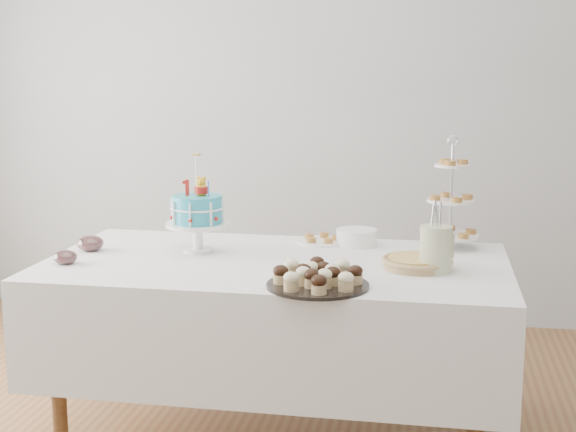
% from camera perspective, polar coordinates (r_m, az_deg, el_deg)
% --- Properties ---
extents(walls, '(5.04, 4.04, 2.70)m').
position_cam_1_polar(walls, '(2.97, -2.03, 6.38)').
color(walls, '#999C9E').
rests_on(walls, floor).
extents(table, '(1.92, 1.02, 0.77)m').
position_cam_1_polar(table, '(3.41, -0.86, -6.90)').
color(table, silver).
rests_on(table, floor).
extents(birthday_cake, '(0.28, 0.28, 0.43)m').
position_cam_1_polar(birthday_cake, '(3.51, -6.44, -0.70)').
color(birthday_cake, white).
rests_on(birthday_cake, table).
extents(cupcake_tray, '(0.38, 0.38, 0.09)m').
position_cam_1_polar(cupcake_tray, '(2.95, 2.14, -4.27)').
color(cupcake_tray, black).
rests_on(cupcake_tray, table).
extents(pie, '(0.29, 0.29, 0.05)m').
position_cam_1_polar(pie, '(3.26, 9.17, -3.25)').
color(pie, tan).
rests_on(pie, table).
extents(tiered_stand, '(0.26, 0.26, 0.50)m').
position_cam_1_polar(tiered_stand, '(3.63, 11.51, 1.03)').
color(tiered_stand, silver).
rests_on(tiered_stand, table).
extents(plate_stack, '(0.19, 0.19, 0.07)m').
position_cam_1_polar(plate_stack, '(3.65, 4.90, -1.52)').
color(plate_stack, white).
rests_on(plate_stack, table).
extents(pastry_plate, '(0.23, 0.23, 0.03)m').
position_cam_1_polar(pastry_plate, '(3.69, 2.43, -1.68)').
color(pastry_plate, white).
rests_on(pastry_plate, table).
extents(jam_bowl_a, '(0.10, 0.10, 0.06)m').
position_cam_1_polar(jam_bowl_a, '(3.42, -15.56, -2.85)').
color(jam_bowl_a, silver).
rests_on(jam_bowl_a, table).
extents(jam_bowl_b, '(0.12, 0.12, 0.07)m').
position_cam_1_polar(jam_bowl_b, '(3.63, -13.88, -1.91)').
color(jam_bowl_b, silver).
rests_on(jam_bowl_b, table).
extents(utensil_pitcher, '(0.14, 0.13, 0.28)m').
position_cam_1_polar(utensil_pitcher, '(3.19, 10.47, -2.20)').
color(utensil_pitcher, beige).
rests_on(utensil_pitcher, table).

